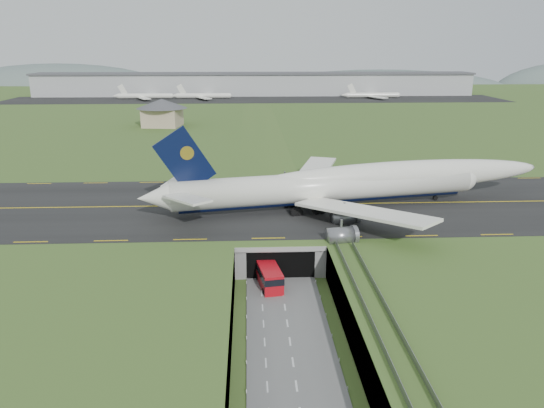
{
  "coord_description": "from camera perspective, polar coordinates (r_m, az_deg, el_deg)",
  "views": [
    {
      "loc": [
        -5.43,
        -77.43,
        39.38
      ],
      "look_at": [
        -0.97,
        20.0,
        10.19
      ],
      "focal_mm": 35.0,
      "sensor_mm": 36.0,
      "label": 1
    }
  ],
  "objects": [
    {
      "name": "shuttle_tram",
      "position": [
        90.53,
        -0.3,
        -7.78
      ],
      "size": [
        4.63,
        9.09,
        3.51
      ],
      "rotation": [
        0.0,
        0.0,
        0.16
      ],
      "color": "#B70C16",
      "rests_on": "ground"
    },
    {
      "name": "trench_road",
      "position": [
        80.39,
        1.63,
        -12.6
      ],
      "size": [
        12.0,
        75.0,
        0.2
      ],
      "primitive_type": "cube",
      "color": "slate",
      "rests_on": "ground"
    },
    {
      "name": "tunnel_portal",
      "position": [
        100.95,
        0.64,
        -4.26
      ],
      "size": [
        17.0,
        22.3,
        6.0
      ],
      "color": "gray",
      "rests_on": "ground"
    },
    {
      "name": "distant_hills",
      "position": [
        514.05,
        5.31,
        11.75
      ],
      "size": [
        700.0,
        91.0,
        60.0
      ],
      "color": "slate",
      "rests_on": "ground"
    },
    {
      "name": "ground",
      "position": [
        87.04,
        1.26,
        -10.24
      ],
      "size": [
        900.0,
        900.0,
        0.0
      ],
      "primitive_type": "plane",
      "color": "#3A5B24",
      "rests_on": "ground"
    },
    {
      "name": "cargo_terminal",
      "position": [
        377.74,
        -1.85,
        12.79
      ],
      "size": [
        320.0,
        67.0,
        15.6
      ],
      "color": "#B2B2B2",
      "rests_on": "ground"
    },
    {
      "name": "airfield_deck",
      "position": [
        85.72,
        1.27,
        -8.46
      ],
      "size": [
        800.0,
        800.0,
        6.0
      ],
      "primitive_type": "cube",
      "color": "gray",
      "rests_on": "ground"
    },
    {
      "name": "service_building",
      "position": [
        234.56,
        -11.74,
        9.85
      ],
      "size": [
        24.12,
        24.12,
        11.74
      ],
      "rotation": [
        0.0,
        0.0,
        -0.13
      ],
      "color": "tan",
      "rests_on": "ground"
    },
    {
      "name": "taxiway",
      "position": [
        115.47,
        0.19,
        -0.1
      ],
      "size": [
        800.0,
        44.0,
        0.18
      ],
      "primitive_type": "cube",
      "color": "black",
      "rests_on": "airfield_deck"
    },
    {
      "name": "guideway",
      "position": [
        69.51,
        11.71,
        -13.06
      ],
      "size": [
        3.0,
        53.0,
        7.05
      ],
      "color": "#A8A8A3",
      "rests_on": "ground"
    },
    {
      "name": "jumbo_jet",
      "position": [
        114.16,
        8.8,
        2.18
      ],
      "size": [
        89.15,
        57.55,
        19.41
      ],
      "rotation": [
        0.0,
        0.0,
        0.2
      ],
      "color": "white",
      "rests_on": "ground"
    }
  ]
}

